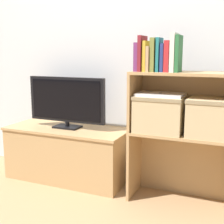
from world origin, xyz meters
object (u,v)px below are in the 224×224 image
book_teal (159,55)px  book_ivory (174,53)px  book_mustard (146,56)px  book_forest (179,54)px  tv (67,101)px  book_olive (154,55)px  laptop (161,94)px  book_maroon (142,54)px  storage_basket_left (160,112)px  book_plum (138,57)px  book_crimson (168,56)px  tv_stand (68,153)px  storage_basket_right (214,116)px  book_navy (163,58)px  book_tan (150,59)px

book_teal → book_ivory: (0.10, -0.00, 0.01)m
book_mustard → book_forest: (0.22, 0.00, 0.02)m
tv → book_olive: (0.78, -0.11, 0.38)m
book_mustard → laptop: (0.10, 0.04, -0.26)m
book_teal → laptop: bearing=75.7°
book_maroon → book_forest: size_ratio=1.00×
storage_basket_left → book_ivory: bearing=-21.4°
book_plum → book_forest: 0.28m
book_crimson → book_forest: book_forest is taller
tv_stand → book_plum: bearing=-9.4°
book_forest → storage_basket_right: bearing=8.4°
book_plum → book_forest: book_forest is taller
tv_stand → book_mustard: size_ratio=5.03×
book_olive → book_maroon: bearing=180.0°
tv → book_mustard: book_mustard is taller
book_plum → storage_basket_right: book_plum is taller
book_navy → storage_basket_left: size_ratio=0.55×
book_olive → book_ivory: book_ivory is taller
book_navy → book_crimson: book_crimson is taller
book_olive → laptop: 0.28m
book_maroon → book_ivory: size_ratio=0.95×
book_crimson → laptop: book_crimson is taller
book_plum → laptop: book_plum is taller
book_tan → book_teal: (0.06, 0.00, 0.03)m
book_tan → book_crimson: book_crimson is taller
book_navy → storage_basket_left: book_navy is taller
tv_stand → book_forest: book_forest is taller
book_olive → book_ivory: 0.13m
book_mustard → storage_basket_right: bearing=4.4°
book_mustard → book_forest: 0.22m
book_teal → book_tan: bearing=-180.0°
tv → book_teal: bearing=-7.6°
book_navy → storage_basket_right: 0.52m
book_navy → storage_basket_right: bearing=5.9°
book_mustard → tv_stand: bearing=171.3°
book_forest → book_maroon: bearing=180.0°
book_navy → book_maroon: bearing=180.0°
book_plum → book_teal: size_ratio=0.86×
book_plum → book_ivory: (0.25, 0.00, 0.03)m
book_maroon → book_forest: 0.25m
book_mustard → laptop: book_mustard is taller
tv → book_navy: 0.92m
book_mustard → book_tan: size_ratio=1.21×
book_plum → book_crimson: (0.21, 0.00, 0.01)m
storage_basket_right → laptop: bearing=180.0°
book_plum → book_teal: book_teal is taller
tv → storage_basket_right: (1.18, -0.07, -0.02)m
storage_basket_left → laptop: size_ratio=1.06×
book_tan → storage_basket_left: bearing=26.6°
book_olive → book_plum: bearing=180.0°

